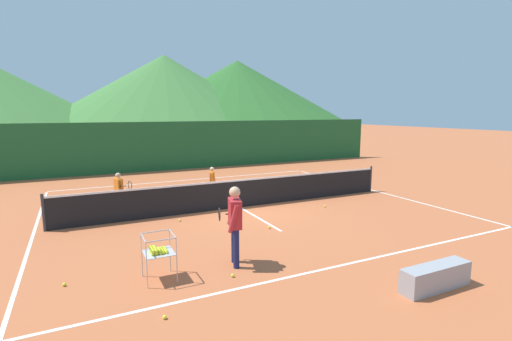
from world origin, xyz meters
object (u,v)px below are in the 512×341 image
object	(u,v)px
ball_cart	(158,251)
tennis_ball_3	(180,220)
tennis_ball_2	(269,227)
student_1	(212,180)
tennis_ball_1	(165,317)
tennis_net	(240,193)
instructor	(234,218)
courtside_bench	(436,277)
tennis_ball_0	(233,275)
student_0	(119,187)
tennis_ball_5	(64,284)
tennis_ball_4	(325,206)

from	to	relation	value
ball_cart	tennis_ball_3	world-z (taller)	ball_cart
tennis_ball_2	tennis_ball_3	distance (m)	2.75
student_1	tennis_ball_3	bearing A→B (deg)	-128.19
tennis_ball_1	ball_cart	bearing A→B (deg)	81.86
tennis_net	ball_cart	world-z (taller)	tennis_net
tennis_ball_2	tennis_net	bearing A→B (deg)	85.75
instructor	student_1	world-z (taller)	instructor
ball_cart	tennis_ball_1	distance (m)	1.58
tennis_ball_3	courtside_bench	size ratio (longest dim) A/B	0.05
tennis_ball_2	courtside_bench	distance (m)	4.64
tennis_net	courtside_bench	size ratio (longest dim) A/B	7.83
student_1	tennis_ball_0	world-z (taller)	student_1
tennis_ball_2	student_0	bearing A→B (deg)	130.88
student_1	ball_cart	world-z (taller)	student_1
tennis_net	ball_cart	distance (m)	5.68
tennis_ball_3	tennis_ball_1	bearing A→B (deg)	-107.04
tennis_ball_2	tennis_ball_3	bearing A→B (deg)	139.39
tennis_net	student_1	size ratio (longest dim) A/B	9.79
tennis_ball_1	tennis_ball_5	distance (m)	2.44
tennis_net	tennis_ball_5	size ratio (longest dim) A/B	172.82
tennis_net	courtside_bench	xyz separation A→B (m)	(0.90, -7.00, -0.27)
ball_cart	tennis_net	bearing A→B (deg)	50.25
tennis_ball_0	tennis_ball_2	size ratio (longest dim) A/B	1.00
student_1	tennis_ball_1	bearing A→B (deg)	-114.68
student_0	student_1	world-z (taller)	student_0
instructor	student_0	distance (m)	6.18
ball_cart	tennis_ball_0	xyz separation A→B (m)	(1.34, -0.54, -0.56)
instructor	tennis_ball_1	xyz separation A→B (m)	(-1.82, -1.46, -0.99)
student_0	student_1	xyz separation A→B (m)	(3.32, 0.12, -0.03)
tennis_ball_0	student_0	bearing A→B (deg)	102.32
instructor	tennis_ball_5	distance (m)	3.46
tennis_ball_5	courtside_bench	xyz separation A→B (m)	(6.19, -3.13, 0.20)
student_0	tennis_ball_5	size ratio (longest dim) A/B	18.21
tennis_net	tennis_ball_4	xyz separation A→B (m)	(2.64, -1.26, -0.47)
ball_cart	courtside_bench	bearing A→B (deg)	-30.21
instructor	tennis_ball_4	distance (m)	5.68
instructor	tennis_ball_3	bearing A→B (deg)	93.97
tennis_ball_5	tennis_ball_4	bearing A→B (deg)	18.22
tennis_ball_1	tennis_ball_2	world-z (taller)	same
student_1	tennis_ball_5	distance (m)	7.45
ball_cart	tennis_ball_5	bearing A→B (deg)	163.42
instructor	courtside_bench	world-z (taller)	instructor
tennis_net	tennis_ball_0	world-z (taller)	tennis_net
instructor	tennis_ball_5	world-z (taller)	instructor
tennis_ball_5	courtside_bench	bearing A→B (deg)	-26.83
instructor	tennis_net	bearing A→B (deg)	65.20
instructor	courtside_bench	size ratio (longest dim) A/B	1.14
tennis_ball_4	courtside_bench	world-z (taller)	courtside_bench
instructor	student_0	xyz separation A→B (m)	(-1.69, 5.94, -0.28)
tennis_ball_2	tennis_ball_3	xyz separation A→B (m)	(-2.09, 1.79, 0.00)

